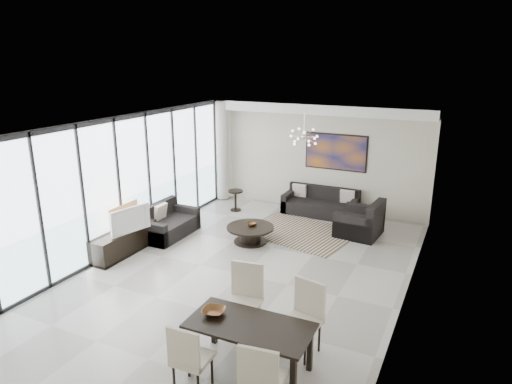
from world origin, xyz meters
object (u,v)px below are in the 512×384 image
Objects in this scene: coffee_table at (250,233)px; tv_console at (124,241)px; sofa_main at (321,206)px; television at (128,219)px; dining_table at (250,330)px.

coffee_table is 0.64× the size of tv_console.
coffee_table is at bearing -108.40° from sofa_main.
television is (0.16, 0.00, 0.54)m from tv_console.
sofa_main is 2.07× the size of television.
television is at bearing 0.75° from tv_console.
coffee_table is 1.14× the size of television.
television is at bearing 150.63° from dining_table.
television is at bearing -123.99° from sofa_main.
sofa_main is 1.17× the size of dining_table.
sofa_main reaches higher than coffee_table.
dining_table is at bearing -63.61° from coffee_table.
coffee_table is 0.55× the size of sofa_main.
sofa_main is 1.17× the size of tv_console.
sofa_main is (0.85, 2.54, 0.03)m from coffee_table.
coffee_table is 0.65× the size of dining_table.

